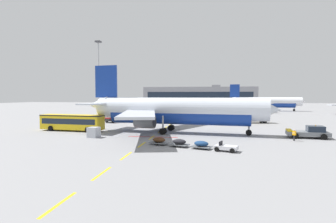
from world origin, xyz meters
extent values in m
plane|color=gray|center=(40.00, 40.00, 0.00)|extent=(400.00, 400.00, 0.00)
cube|color=yellow|center=(18.00, -5.00, 0.00)|extent=(0.24, 4.00, 0.01)
cube|color=yellow|center=(18.00, 1.57, 0.00)|extent=(0.24, 4.00, 0.01)
cube|color=yellow|center=(18.00, 8.26, 0.00)|extent=(0.24, 4.00, 0.01)
cube|color=yellow|center=(18.00, 15.07, 0.00)|extent=(0.24, 4.00, 0.01)
cube|color=yellow|center=(18.00, 21.29, 0.00)|extent=(0.24, 4.00, 0.01)
cube|color=yellow|center=(18.00, 28.64, 0.00)|extent=(0.24, 4.00, 0.01)
cube|color=yellow|center=(18.00, 34.88, 0.00)|extent=(0.24, 4.00, 0.01)
cube|color=yellow|center=(18.00, 41.39, 0.00)|extent=(0.24, 4.00, 0.01)
cube|color=yellow|center=(18.00, 47.20, 0.00)|extent=(0.24, 4.00, 0.01)
cube|color=yellow|center=(18.00, 52.91, 0.00)|extent=(0.24, 4.00, 0.01)
cube|color=yellow|center=(18.00, 60.24, 0.00)|extent=(0.24, 4.00, 0.01)
cube|color=yellow|center=(18.00, 67.32, 0.00)|extent=(0.24, 4.00, 0.01)
cube|color=yellow|center=(18.00, 73.72, 0.00)|extent=(0.24, 4.00, 0.01)
cube|color=yellow|center=(18.00, 80.01, 0.00)|extent=(0.24, 4.00, 0.01)
cube|color=yellow|center=(18.00, 86.48, 0.00)|extent=(0.24, 4.00, 0.01)
cube|color=#B21414|center=(18.00, 22.00, 0.00)|extent=(8.00, 0.40, 0.01)
cylinder|color=silver|center=(21.47, 27.26, 4.30)|extent=(30.34, 7.61, 3.80)
cylinder|color=navy|center=(21.47, 27.26, 3.26)|extent=(24.75, 6.59, 3.50)
cone|color=silver|center=(36.40, 25.34, 4.30)|extent=(3.95, 4.14, 3.72)
cone|color=silver|center=(5.85, 29.27, 4.78)|extent=(4.58, 3.74, 3.23)
cube|color=#192333|center=(35.36, 25.47, 4.97)|extent=(1.95, 3.03, 0.60)
cube|color=navy|center=(7.59, 29.04, 9.20)|extent=(4.41, 0.92, 6.00)
cube|color=silver|center=(7.30, 32.31, 5.06)|extent=(3.99, 6.76, 0.24)
cube|color=silver|center=(6.48, 25.96, 5.06)|extent=(3.99, 6.76, 0.24)
cube|color=#B7BCC6|center=(18.61, 36.19, 3.83)|extent=(11.91, 17.35, 0.36)
cube|color=#B7BCC6|center=(16.44, 19.33, 3.83)|extent=(8.22, 17.63, 0.36)
cylinder|color=#4C4F54|center=(18.08, 33.24, 2.38)|extent=(3.44, 2.49, 2.10)
cylinder|color=black|center=(19.67, 33.03, 2.38)|extent=(0.35, 1.79, 1.79)
cylinder|color=#4C4F54|center=(16.68, 22.33, 2.38)|extent=(3.44, 2.49, 2.10)
cylinder|color=black|center=(18.27, 22.12, 2.38)|extent=(0.35, 1.79, 1.79)
cylinder|color=gray|center=(33.27, 25.74, 1.83)|extent=(0.28, 0.28, 2.67)
cylinder|color=black|center=(33.27, 25.74, 0.50)|extent=(1.02, 0.40, 0.99)
cylinder|color=gray|center=(19.82, 30.09, 1.86)|extent=(0.28, 0.28, 2.61)
cylinder|color=black|center=(19.86, 30.44, 0.55)|extent=(1.14, 0.49, 1.10)
cylinder|color=black|center=(19.78, 29.74, 0.55)|extent=(1.14, 0.49, 1.10)
cylinder|color=gray|center=(19.16, 24.93, 1.86)|extent=(0.28, 0.28, 2.61)
cylinder|color=black|center=(19.20, 25.28, 0.55)|extent=(1.14, 0.49, 1.10)
cylinder|color=black|center=(19.11, 24.59, 0.55)|extent=(1.14, 0.49, 1.10)
cube|color=slate|center=(41.90, 24.63, 0.70)|extent=(6.33, 3.59, 0.60)
cube|color=#192333|center=(42.97, 24.48, 1.45)|extent=(2.67, 2.44, 0.90)
cube|color=yellow|center=(39.29, 24.99, 1.12)|extent=(1.04, 2.59, 0.24)
sphere|color=orange|center=(42.97, 24.48, 2.00)|extent=(0.16, 0.16, 0.16)
cylinder|color=black|center=(39.81, 23.50, 0.45)|extent=(0.95, 0.52, 0.90)
cylinder|color=black|center=(40.19, 26.28, 0.45)|extent=(0.95, 0.52, 0.90)
cylinder|color=black|center=(43.61, 22.98, 0.45)|extent=(0.95, 0.52, 0.90)
cylinder|color=black|center=(44.00, 25.75, 0.45)|extent=(0.95, 0.52, 0.90)
cylinder|color=white|center=(51.19, 102.89, 4.09)|extent=(28.86, 5.98, 3.62)
cylinder|color=navy|center=(51.19, 102.89, 3.10)|extent=(23.52, 5.25, 3.33)
cone|color=white|center=(65.46, 101.70, 4.09)|extent=(3.61, 3.81, 3.55)
cone|color=white|center=(36.24, 104.13, 4.55)|extent=(4.24, 3.40, 3.07)
cube|color=#192333|center=(64.47, 101.78, 4.73)|extent=(1.74, 2.83, 0.57)
cube|color=navy|center=(37.91, 104.00, 8.76)|extent=(4.20, 0.69, 5.71)
cube|color=white|center=(37.49, 107.09, 4.82)|extent=(3.54, 6.32, 0.23)
cube|color=white|center=(36.99, 101.02, 4.82)|extent=(3.54, 6.32, 0.23)
cube|color=#B7BCC6|center=(48.09, 111.27, 3.64)|extent=(10.77, 16.64, 0.34)
cube|color=#B7BCC6|center=(46.74, 95.14, 3.64)|extent=(8.48, 16.81, 0.34)
cylinder|color=#4C4F54|center=(47.71, 108.43, 2.26)|extent=(3.20, 2.25, 2.00)
cylinder|color=black|center=(49.23, 108.31, 2.26)|extent=(0.25, 1.70, 1.70)
cylinder|color=#4C4F54|center=(46.84, 98.00, 2.26)|extent=(3.20, 2.25, 2.00)
cylinder|color=black|center=(48.36, 97.87, 2.26)|extent=(0.25, 1.70, 1.70)
cylinder|color=gray|center=(62.48, 101.95, 1.74)|extent=(0.27, 0.27, 2.54)
cylinder|color=black|center=(62.48, 101.95, 0.47)|extent=(0.96, 0.34, 0.94)
cylinder|color=gray|center=(49.49, 105.51, 1.77)|extent=(0.27, 0.27, 2.48)
cylinder|color=black|center=(49.52, 105.85, 0.52)|extent=(1.07, 0.42, 1.05)
cylinder|color=black|center=(49.47, 105.18, 0.52)|extent=(1.07, 0.42, 1.05)
cylinder|color=gray|center=(49.08, 100.58, 1.77)|extent=(0.27, 0.27, 2.48)
cylinder|color=black|center=(49.11, 100.91, 0.52)|extent=(1.07, 0.42, 1.05)
cylinder|color=black|center=(49.06, 100.25, 0.52)|extent=(1.07, 0.42, 1.05)
cube|color=yellow|center=(1.64, 27.03, 1.65)|extent=(12.22, 3.95, 2.70)
cube|color=#192333|center=(1.64, 27.03, 1.85)|extent=(11.27, 3.89, 1.00)
cube|color=black|center=(1.64, 27.03, 2.88)|extent=(12.24, 3.97, 0.20)
cylinder|color=black|center=(5.84, 27.94, 0.50)|extent=(1.03, 0.42, 1.00)
cylinder|color=black|center=(5.56, 25.25, 0.50)|extent=(1.03, 0.42, 1.00)
cylinder|color=black|center=(-1.79, 28.75, 0.50)|extent=(1.03, 0.42, 1.00)
cylinder|color=black|center=(-2.08, 26.06, 0.50)|extent=(1.03, 0.42, 1.00)
cube|color=black|center=(37.39, 47.48, 0.74)|extent=(7.31, 3.56, 0.60)
cube|color=yellow|center=(35.12, 47.09, 1.59)|extent=(2.74, 2.68, 1.10)
cube|color=#192333|center=(33.98, 46.89, 1.69)|extent=(0.39, 1.90, 0.64)
cube|color=yellow|center=(38.36, 47.65, 2.09)|extent=(5.10, 3.18, 2.10)
cylinder|color=black|center=(35.39, 45.92, 0.48)|extent=(0.99, 0.44, 0.96)
cylinder|color=black|center=(34.98, 48.28, 0.48)|extent=(0.99, 0.44, 0.96)
cylinder|color=black|center=(39.80, 46.68, 0.48)|extent=(0.99, 0.44, 0.96)
cylinder|color=black|center=(39.39, 49.05, 0.48)|extent=(0.99, 0.44, 0.96)
cube|color=black|center=(4.05, 44.93, 0.74)|extent=(5.54, 7.27, 0.60)
cube|color=maroon|center=(2.91, 42.92, 1.59)|extent=(3.18, 3.21, 1.10)
cube|color=#192333|center=(2.35, 41.92, 1.69)|extent=(1.70, 1.00, 0.64)
cube|color=silver|center=(4.53, 45.78, 2.09)|extent=(4.43, 5.32, 2.10)
cylinder|color=black|center=(3.99, 42.39, 0.48)|extent=(0.72, 0.97, 0.96)
cylinder|color=black|center=(1.90, 43.57, 0.48)|extent=(0.72, 0.97, 0.96)
cylinder|color=black|center=(6.20, 46.29, 0.48)|extent=(0.72, 0.97, 0.96)
cylinder|color=black|center=(4.11, 47.47, 0.48)|extent=(0.72, 0.97, 0.96)
cube|color=silver|center=(28.85, 12.37, 0.46)|extent=(2.92, 2.18, 0.44)
cube|color=black|center=(28.24, 12.59, 0.86)|extent=(0.48, 1.10, 0.56)
cylinder|color=black|center=(29.94, 12.73, 0.28)|extent=(0.59, 0.36, 0.56)
cylinder|color=black|center=(29.48, 11.41, 0.28)|extent=(0.59, 0.36, 0.56)
cylinder|color=black|center=(28.22, 13.33, 0.28)|extent=(0.59, 0.36, 0.56)
cylinder|color=black|center=(27.76, 12.01, 0.28)|extent=(0.59, 0.36, 0.56)
cube|color=slate|center=(25.93, 13.40, 0.28)|extent=(2.76, 2.21, 0.12)
ellipsoid|color=navy|center=(25.93, 13.40, 0.66)|extent=(2.12, 1.74, 0.64)
cylinder|color=black|center=(26.15, 14.04, 0.22)|extent=(0.46, 0.28, 0.44)
cylinder|color=black|center=(25.70, 12.76, 0.22)|extent=(0.46, 0.28, 0.44)
cube|color=slate|center=(23.10, 14.39, 0.28)|extent=(2.76, 2.21, 0.12)
ellipsoid|color=black|center=(23.10, 14.39, 0.66)|extent=(2.12, 1.74, 0.64)
cylinder|color=black|center=(23.32, 15.03, 0.22)|extent=(0.46, 0.28, 0.44)
cylinder|color=black|center=(22.87, 13.76, 0.22)|extent=(0.46, 0.28, 0.44)
cube|color=slate|center=(20.27, 15.39, 0.28)|extent=(2.76, 2.21, 0.12)
ellipsoid|color=#4C2D19|center=(20.27, 15.39, 0.66)|extent=(2.12, 1.74, 0.64)
cylinder|color=black|center=(20.49, 16.02, 0.22)|extent=(0.46, 0.28, 0.44)
cylinder|color=black|center=(20.04, 14.75, 0.22)|extent=(0.46, 0.28, 0.44)
cylinder|color=#232328|center=(39.03, 21.56, 0.41)|extent=(0.16, 0.16, 0.81)
cylinder|color=#232328|center=(39.02, 21.33, 0.41)|extent=(0.16, 0.16, 0.81)
cube|color=orange|center=(39.02, 21.45, 1.12)|extent=(0.47, 0.50, 0.61)
cube|color=silver|center=(39.02, 21.45, 1.15)|extent=(0.49, 0.52, 0.06)
sphere|color=beige|center=(39.02, 21.45, 1.53)|extent=(0.22, 0.22, 0.22)
cylinder|color=orange|center=(38.87, 21.69, 1.15)|extent=(0.09, 0.09, 0.55)
cylinder|color=orange|center=(39.18, 21.20, 1.15)|extent=(0.09, 0.09, 0.55)
cube|color=#B7BCC6|center=(8.96, 20.16, 0.80)|extent=(1.82, 1.79, 1.60)
cube|color=silver|center=(8.96, 20.16, 0.80)|extent=(1.61, 0.29, 1.36)
cylinder|color=slate|center=(-10.69, 68.56, 0.30)|extent=(0.70, 0.70, 0.60)
cylinder|color=#9EA0A5|center=(-10.69, 68.56, 12.32)|extent=(0.36, 0.36, 24.64)
cube|color=#3F3F44|center=(-10.69, 68.56, 24.89)|extent=(1.80, 1.80, 0.50)
cube|color=gray|center=(19.77, 175.69, 6.31)|extent=(76.92, 24.94, 12.62)
cube|color=#192333|center=(19.77, 163.16, 6.94)|extent=(70.76, 0.12, 4.54)
cube|color=gray|center=(31.31, 175.69, 13.42)|extent=(6.00, 5.00, 1.60)
camera|label=1|loc=(26.89, -19.68, 6.50)|focal=28.92mm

